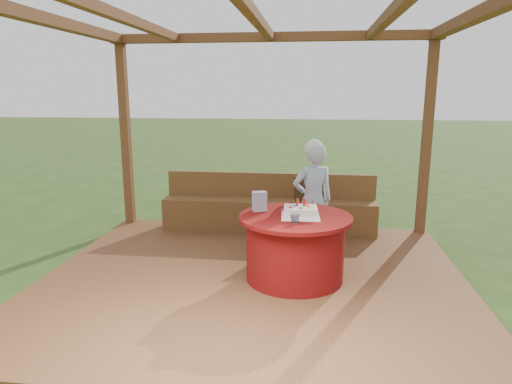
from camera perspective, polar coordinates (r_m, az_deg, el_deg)
ground at (r=5.02m, az=-0.36°, el=-11.83°), size 60.00×60.00×0.00m
deck at (r=5.00m, az=-0.36°, el=-11.21°), size 4.50×4.00×0.12m
pergola at (r=4.59m, az=-0.40°, el=16.72°), size 4.50×4.00×2.72m
bench at (r=6.50m, az=1.60°, el=-2.50°), size 3.00×0.42×0.80m
table at (r=4.83m, az=4.89°, el=-6.86°), size 1.17×1.17×0.69m
chair at (r=5.99m, az=6.87°, el=-1.86°), size 0.49×0.49×0.86m
elderly_woman at (r=5.41m, az=7.10°, el=-0.85°), size 0.58×0.49×1.41m
birthday_cake at (r=4.70m, az=5.58°, el=-2.43°), size 0.41×0.41×0.18m
gift_bag at (r=4.88m, az=0.44°, el=-1.17°), size 0.17×0.14×0.21m
drinking_glass at (r=4.46m, az=4.89°, el=-3.36°), size 0.12×0.12×0.09m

